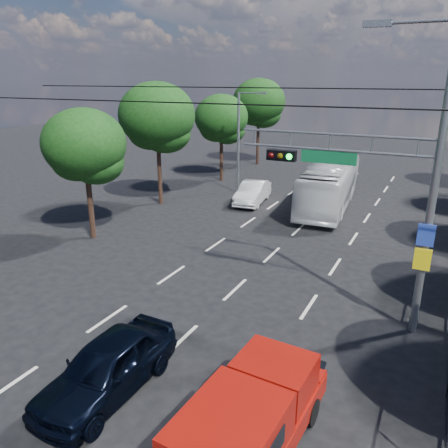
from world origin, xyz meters
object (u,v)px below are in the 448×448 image
Objects in this scene: signal_mast at (392,171)px; white_bus at (330,184)px; red_pickup at (251,419)px; white_van at (253,192)px; navy_hatchback at (108,366)px.

signal_mast reaches higher than white_bus.
red_pickup is (-1.52, -7.03, -4.25)m from signal_mast.
signal_mast reaches higher than white_van.
white_van is (-9.73, 11.96, -4.53)m from signal_mast.
white_bus is (-5.00, 13.49, -3.75)m from signal_mast.
red_pickup is at bearing -74.22° from white_van.
signal_mast is 9.97m from navy_hatchback.
red_pickup is 20.69m from white_van.
navy_hatchback is (-5.72, -6.82, -4.49)m from signal_mast.
white_bus reaches higher than red_pickup.
red_pickup is 4.21m from navy_hatchback.
red_pickup is at bearing -102.22° from signal_mast.
signal_mast is 14.87m from white_bus.
signal_mast is at bearing -58.46° from white_van.
white_van is at bearing 102.40° from navy_hatchback.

